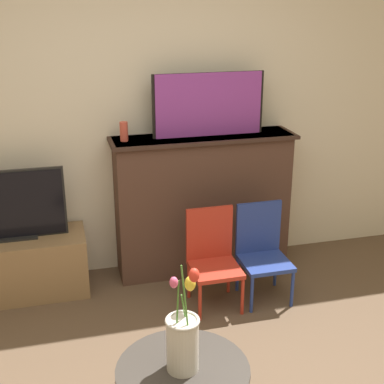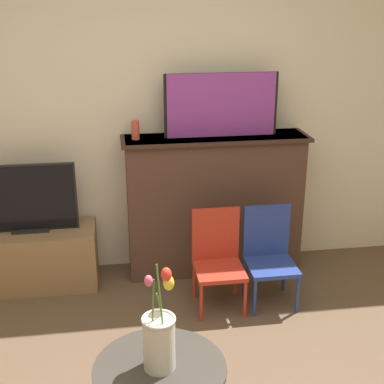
% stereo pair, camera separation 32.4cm
% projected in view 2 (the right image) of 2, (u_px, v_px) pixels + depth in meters
% --- Properties ---
extents(wall_back, '(8.00, 0.06, 2.70)m').
position_uv_depth(wall_back, '(145.00, 99.00, 4.00)').
color(wall_back, beige).
rests_on(wall_back, ground).
extents(fireplace_mantel, '(1.40, 0.37, 1.10)m').
position_uv_depth(fireplace_mantel, '(214.00, 203.00, 4.17)').
color(fireplace_mantel, '#4C3328').
rests_on(fireplace_mantel, ground).
extents(painting, '(0.84, 0.03, 0.47)m').
position_uv_depth(painting, '(221.00, 105.00, 3.91)').
color(painting, black).
rests_on(painting, fireplace_mantel).
extents(mantel_candle, '(0.06, 0.06, 0.14)m').
position_uv_depth(mantel_candle, '(135.00, 130.00, 3.88)').
color(mantel_candle, '#CC4C3D').
rests_on(mantel_candle, fireplace_mantel).
extents(tv_stand, '(0.93, 0.42, 0.45)m').
position_uv_depth(tv_stand, '(34.00, 258.00, 4.03)').
color(tv_stand, olive).
rests_on(tv_stand, ground).
extents(tv_monitor, '(0.70, 0.12, 0.51)m').
position_uv_depth(tv_monitor, '(28.00, 199.00, 3.87)').
color(tv_monitor, black).
rests_on(tv_monitor, tv_stand).
extents(chair_red, '(0.34, 0.34, 0.69)m').
position_uv_depth(chair_red, '(218.00, 256.00, 3.74)').
color(chair_red, '#B22D1E').
rests_on(chair_red, ground).
extents(chair_blue, '(0.34, 0.34, 0.69)m').
position_uv_depth(chair_blue, '(269.00, 252.00, 3.80)').
color(chair_blue, navy).
rests_on(chair_blue, ground).
extents(vase_tulips, '(0.16, 0.22, 0.56)m').
position_uv_depth(vase_tulips, '(159.00, 338.00, 2.42)').
color(vase_tulips, beige).
rests_on(vase_tulips, side_table).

